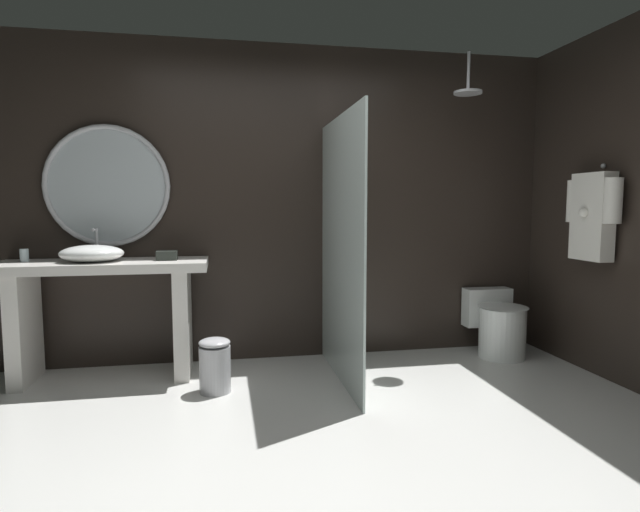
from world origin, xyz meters
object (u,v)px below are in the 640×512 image
object	(u,v)px
rain_shower_head	(468,89)
hanging_bathrobe	(592,213)
tissue_box	(167,255)
waste_bin	(215,365)
toilet	(498,325)
vessel_sink	(92,253)
round_wall_mirror	(107,186)
tumbler_cup	(24,255)

from	to	relation	value
rain_shower_head	hanging_bathrobe	bearing A→B (deg)	-34.21
tissue_box	waste_bin	size ratio (longest dim) A/B	0.39
tissue_box	toilet	xyz separation A→B (m)	(2.73, -0.00, -0.65)
vessel_sink	toilet	distance (m)	3.32
tissue_box	hanging_bathrobe	size ratio (longest dim) A/B	0.21
rain_shower_head	toilet	size ratio (longest dim) A/B	0.58
tissue_box	waste_bin	distance (m)	0.92
round_wall_mirror	waste_bin	world-z (taller)	round_wall_mirror
rain_shower_head	toilet	bearing A→B (deg)	12.85
vessel_sink	round_wall_mirror	xyz separation A→B (m)	(0.07, 0.29, 0.50)
round_wall_mirror	rain_shower_head	xyz separation A→B (m)	(2.81, -0.35, 0.77)
tissue_box	round_wall_mirror	xyz separation A→B (m)	(-0.46, 0.26, 0.52)
hanging_bathrobe	rain_shower_head	bearing A→B (deg)	145.79
vessel_sink	tumbler_cup	world-z (taller)	vessel_sink
tumbler_cup	tissue_box	xyz separation A→B (m)	(1.00, -0.06, -0.01)
tumbler_cup	rain_shower_head	distance (m)	3.59
vessel_sink	hanging_bathrobe	world-z (taller)	hanging_bathrobe
vessel_sink	tumbler_cup	distance (m)	0.49
vessel_sink	hanging_bathrobe	distance (m)	3.69
rain_shower_head	waste_bin	world-z (taller)	rain_shower_head
round_wall_mirror	hanging_bathrobe	world-z (taller)	round_wall_mirror
tumbler_cup	toilet	world-z (taller)	tumbler_cup
tumbler_cup	hanging_bathrobe	size ratio (longest dim) A/B	0.13
vessel_sink	waste_bin	world-z (taller)	vessel_sink
tumbler_cup	hanging_bathrobe	xyz separation A→B (m)	(4.12, -0.67, 0.31)
hanging_bathrobe	round_wall_mirror	bearing A→B (deg)	166.34
waste_bin	toilet	bearing A→B (deg)	10.66
vessel_sink	round_wall_mirror	world-z (taller)	round_wall_mirror
tumbler_cup	hanging_bathrobe	distance (m)	4.18
rain_shower_head	hanging_bathrobe	size ratio (longest dim) A/B	0.46
vessel_sink	tumbler_cup	size ratio (longest dim) A/B	4.61
tissue_box	waste_bin	bearing A→B (deg)	-52.72
tumbler_cup	hanging_bathrobe	bearing A→B (deg)	-9.20
tumbler_cup	tissue_box	distance (m)	1.01
tissue_box	round_wall_mirror	distance (m)	0.74
tumbler_cup	hanging_bathrobe	world-z (taller)	hanging_bathrobe
vessel_sink	toilet	bearing A→B (deg)	0.58
vessel_sink	tissue_box	bearing A→B (deg)	4.02
tumbler_cup	tissue_box	bearing A→B (deg)	-3.28
tissue_box	rain_shower_head	xyz separation A→B (m)	(2.35, -0.09, 1.29)
toilet	waste_bin	xyz separation A→B (m)	(-2.39, -0.45, -0.07)
vessel_sink	waste_bin	size ratio (longest dim) A/B	1.16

